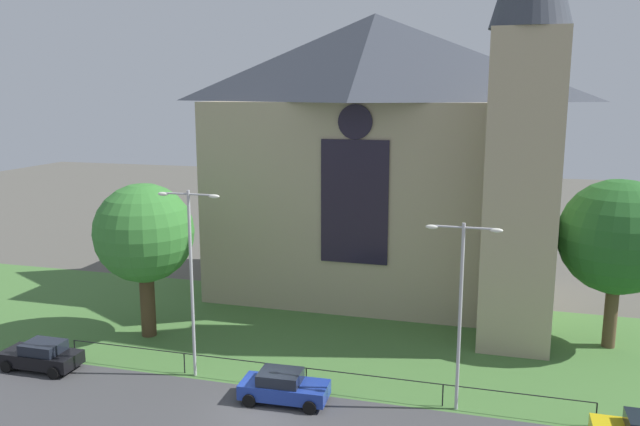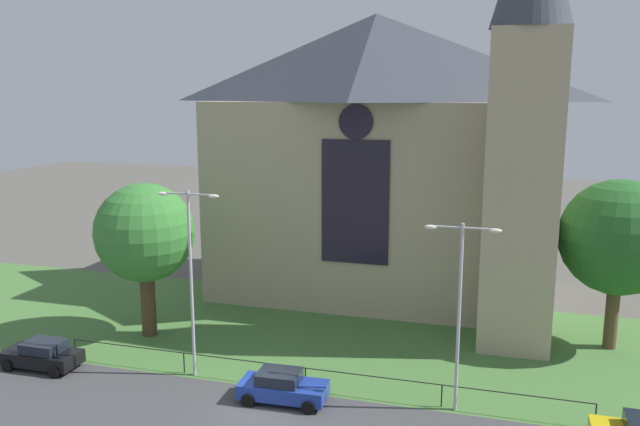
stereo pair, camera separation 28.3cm
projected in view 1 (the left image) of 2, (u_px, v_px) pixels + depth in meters
ground at (320, 332)px, 39.25m from camera, size 160.00×160.00×0.00m
grass_verge at (311, 344)px, 37.35m from camera, size 120.00×20.00×0.01m
church_building at (382, 155)px, 44.98m from camera, size 23.20×16.20×26.00m
iron_railing at (306, 371)px, 31.61m from camera, size 26.97×0.07×1.13m
tree_right_far at (618, 237)px, 35.85m from camera, size 6.57×6.57×9.87m
tree_left_near at (144, 234)px, 37.63m from camera, size 5.92×5.92×9.38m
streetlamp_near at (191, 263)px, 32.15m from camera, size 3.37×0.26×9.84m
streetlamp_far at (461, 294)px, 28.70m from camera, size 3.37×0.26×8.92m
parked_car_black at (42, 356)px, 33.96m from camera, size 4.20×2.03×1.51m
parked_car_blue at (283, 387)px, 30.35m from camera, size 4.27×2.16×1.51m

